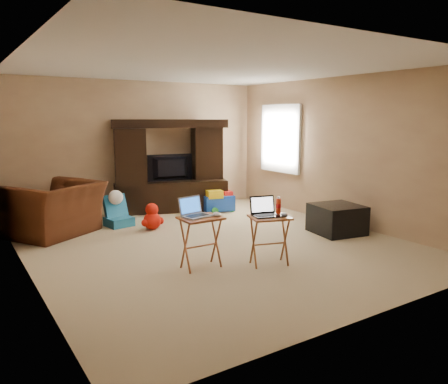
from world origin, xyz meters
TOP-DOWN VIEW (x-y plane):
  - floor at (0.00, 0.00)m, footprint 5.50×5.50m
  - ceiling at (0.00, 0.00)m, footprint 5.50×5.50m
  - wall_back at (0.00, 2.75)m, footprint 5.00×0.00m
  - wall_front at (0.00, -2.75)m, footprint 5.00×0.00m
  - wall_left at (-2.50, 0.00)m, footprint 0.00×5.50m
  - wall_right at (2.50, 0.00)m, footprint 0.00×5.50m
  - window_pane at (2.48, 1.55)m, footprint 0.00×1.20m
  - window_frame at (2.46, 1.55)m, footprint 0.06×1.14m
  - entertainment_center at (0.46, 2.44)m, footprint 2.24×1.17m
  - television at (0.46, 2.40)m, footprint 0.91×0.23m
  - recliner at (-1.84, 1.81)m, footprint 1.65×1.60m
  - child_rocker at (-0.82, 1.81)m, footprint 0.47×0.52m
  - plush_toy at (-0.44, 1.30)m, footprint 0.40×0.33m
  - push_toy at (1.21, 1.87)m, footprint 0.67×0.55m
  - ottoman at (1.94, -0.49)m, footprint 0.82×0.82m
  - tray_table_left at (-0.68, -0.74)m, footprint 0.49×0.40m
  - tray_table_right at (0.09, -1.10)m, footprint 0.57×0.51m
  - laptop_left at (-0.71, -0.71)m, footprint 0.38×0.33m
  - laptop_right at (0.05, -1.08)m, footprint 0.38×0.34m
  - mouse_left at (-0.49, -0.81)m, footprint 0.09×0.14m
  - mouse_right at (0.22, -1.22)m, footprint 0.12×0.15m
  - water_bottle at (0.29, -1.02)m, footprint 0.06×0.06m

SIDE VIEW (x-z plane):
  - floor at x=0.00m, z-range 0.00..0.00m
  - push_toy at x=1.21m, z-range 0.00..0.44m
  - plush_toy at x=-0.44m, z-range 0.00..0.45m
  - ottoman at x=1.94m, z-range 0.00..0.45m
  - child_rocker at x=-0.82m, z-range 0.00..0.53m
  - tray_table_right at x=0.09m, z-range 0.00..0.62m
  - tray_table_left at x=-0.68m, z-range 0.00..0.64m
  - recliner at x=-1.84m, z-range 0.00..0.82m
  - mouse_right at x=0.22m, z-range 0.62..0.67m
  - mouse_left at x=-0.49m, z-range 0.64..0.69m
  - water_bottle at x=0.29m, z-range 0.62..0.81m
  - laptop_right at x=0.05m, z-range 0.62..0.86m
  - laptop_left at x=-0.71m, z-range 0.64..0.88m
  - television at x=0.46m, z-range 0.59..1.11m
  - entertainment_center at x=0.46m, z-range 0.00..1.78m
  - wall_back at x=0.00m, z-range -1.25..3.75m
  - wall_front at x=0.00m, z-range -1.25..3.75m
  - wall_left at x=-2.50m, z-range -1.50..4.00m
  - wall_right at x=2.50m, z-range -1.50..4.00m
  - window_pane at x=2.48m, z-range 0.80..2.00m
  - window_frame at x=2.46m, z-range 0.73..2.07m
  - ceiling at x=0.00m, z-range 2.50..2.50m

